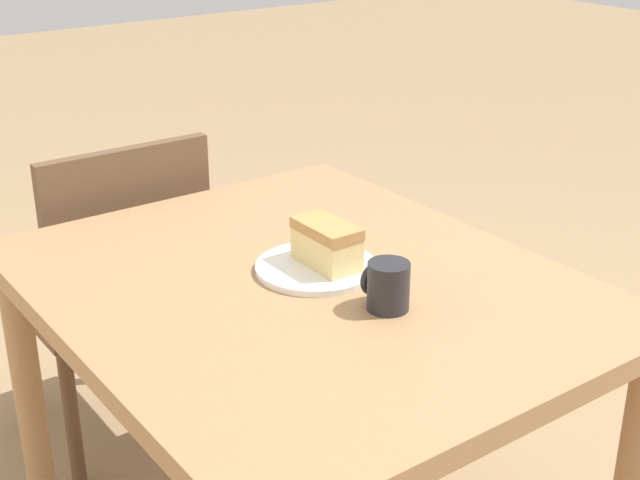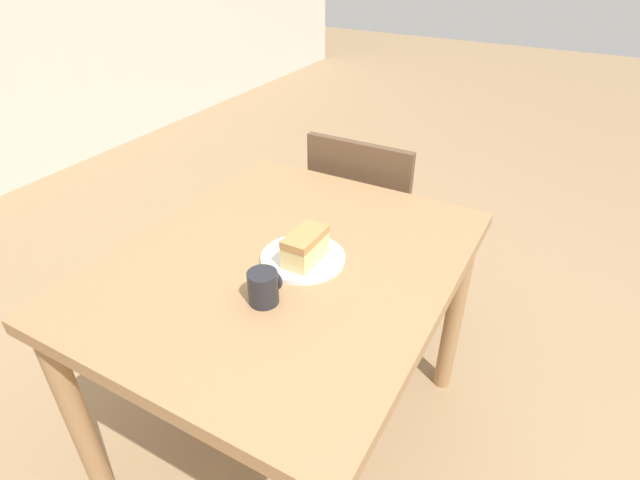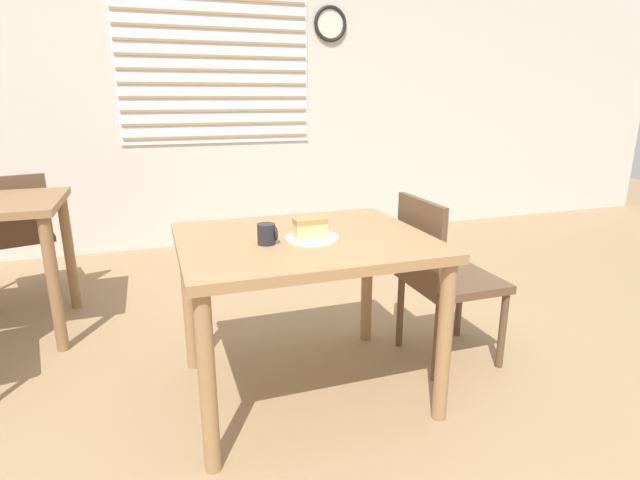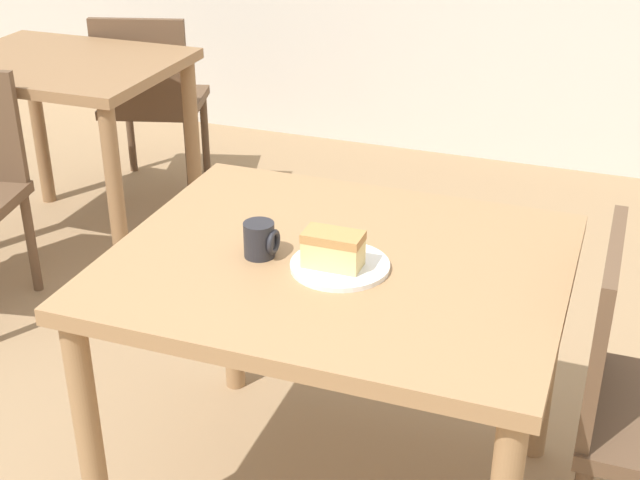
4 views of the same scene
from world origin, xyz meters
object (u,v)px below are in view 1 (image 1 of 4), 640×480
(chair_near_window, at_px, (114,283))
(plate, at_px, (316,267))
(dining_table_near, at_px, (304,329))
(cake_slice, at_px, (327,244))
(coffee_mug, at_px, (387,285))

(chair_near_window, xyz_separation_m, plate, (-0.70, -0.11, 0.27))
(dining_table_near, relative_size, plate, 4.61)
(cake_slice, relative_size, coffee_mug, 1.58)
(dining_table_near, xyz_separation_m, coffee_mug, (-0.17, -0.05, 0.14))
(dining_table_near, bearing_deg, chair_near_window, 5.29)
(chair_near_window, distance_m, coffee_mug, 0.95)
(chair_near_window, height_order, coffee_mug, chair_near_window)
(dining_table_near, bearing_deg, plate, -65.88)
(plate, distance_m, coffee_mug, 0.19)
(dining_table_near, height_order, chair_near_window, chair_near_window)
(cake_slice, bearing_deg, coffee_mug, 177.78)
(cake_slice, height_order, coffee_mug, cake_slice)
(dining_table_near, bearing_deg, coffee_mug, -163.25)
(chair_near_window, height_order, cake_slice, chair_near_window)
(plate, bearing_deg, coffee_mug, -177.67)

